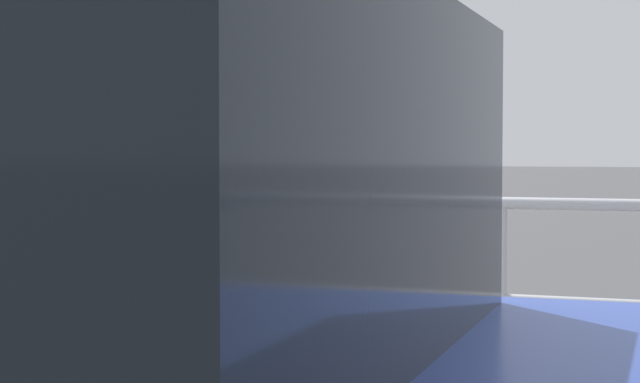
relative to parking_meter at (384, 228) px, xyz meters
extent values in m
cylinder|color=slate|center=(0.00, 0.00, 0.16)|extent=(0.16, 0.16, 0.33)
sphere|color=silver|center=(0.00, 0.00, 0.35)|extent=(0.16, 0.16, 0.16)
cube|color=black|center=(0.00, -0.09, 0.23)|extent=(0.09, 0.01, 0.07)
cube|color=green|center=(0.00, -0.09, 0.10)|extent=(0.10, 0.01, 0.09)
cube|color=gray|center=(-0.70, 0.05, 0.09)|extent=(0.45, 0.23, 0.64)
sphere|color=tan|center=(-0.70, 0.05, 0.52)|extent=(0.23, 0.23, 0.23)
cylinder|color=gray|center=(-0.96, 0.05, 0.10)|extent=(0.09, 0.09, 0.60)
cylinder|color=gray|center=(-0.43, 0.19, 0.17)|extent=(0.10, 0.37, 0.57)
cylinder|color=gray|center=(0.10, 1.87, -0.01)|extent=(24.00, 0.06, 0.06)
cylinder|color=gray|center=(0.10, 1.87, -0.49)|extent=(24.00, 0.05, 0.05)
cylinder|color=gray|center=(-2.30, 1.87, -0.55)|extent=(0.06, 0.06, 1.08)
cylinder|color=gray|center=(0.10, 1.87, -0.55)|extent=(0.06, 0.06, 1.08)
camera|label=1|loc=(0.92, -3.38, 0.27)|focal=58.45mm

